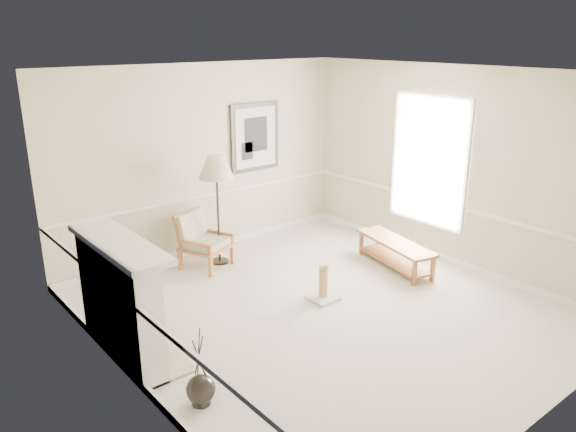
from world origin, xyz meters
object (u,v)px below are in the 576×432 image
at_px(armchair, 201,237).
at_px(floor_lamp, 216,170).
at_px(bench, 395,250).
at_px(floor_vase, 201,390).
at_px(scratching_post, 323,289).

bearing_deg(armchair, floor_lamp, -36.46).
bearing_deg(floor_lamp, bench, -43.28).
bearing_deg(floor_lamp, armchair, 165.58).
distance_m(floor_vase, armchair, 3.34).
bearing_deg(scratching_post, armchair, 107.61).
bearing_deg(scratching_post, floor_vase, -159.73).
height_order(floor_lamp, bench, floor_lamp).
bearing_deg(scratching_post, bench, 4.39).
bearing_deg(floor_vase, floor_lamp, 54.38).
relative_size(floor_vase, floor_lamp, 0.49).
bearing_deg(armchair, floor_vase, -143.13).
distance_m(floor_vase, bench, 4.02).
bearing_deg(bench, floor_vase, -165.80).
bearing_deg(floor_vase, bench, 14.20).
xyz_separation_m(floor_vase, floor_lamp, (1.99, 2.78, 1.28)).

